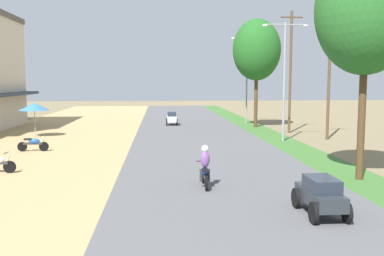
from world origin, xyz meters
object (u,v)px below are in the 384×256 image
object	(u,v)px
median_tree_third	(257,50)
car_hatchback_white	(172,118)
streetlamp_mid	(247,74)
car_sedan_charcoal	(320,194)
parked_motorbike_fourth	(33,143)
utility_pole_near	(290,70)
motorbike_ahead_second	(205,167)
vendor_umbrella	(34,107)
utility_pole_far	(329,71)
median_tree_second	(366,10)
streetlamp_near	(284,74)

from	to	relation	value
median_tree_third	car_hatchback_white	bearing A→B (deg)	163.79
streetlamp_mid	car_sedan_charcoal	size ratio (longest dim) A/B	3.73
car_sedan_charcoal	car_hatchback_white	size ratio (longest dim) A/B	1.13
parked_motorbike_fourth	median_tree_third	xyz separation A→B (m)	(16.04, 12.46, 6.36)
utility_pole_near	motorbike_ahead_second	bearing A→B (deg)	-116.14
streetlamp_mid	median_tree_third	bearing A→B (deg)	-87.50
median_tree_third	vendor_umbrella	bearing A→B (deg)	-162.41
utility_pole_far	car_hatchback_white	bearing A→B (deg)	135.93
parked_motorbike_fourth	vendor_umbrella	distance (m)	7.26
car_hatchback_white	utility_pole_near	bearing A→B (deg)	-34.13
median_tree_second	utility_pole_far	world-z (taller)	median_tree_second
car_sedan_charcoal	vendor_umbrella	bearing A→B (deg)	125.05
vendor_umbrella	streetlamp_near	size ratio (longest dim) A/B	0.31
vendor_umbrella	utility_pole_far	xyz separation A→B (m)	(21.17, -2.66, 2.61)
utility_pole_near	median_tree_third	bearing A→B (deg)	113.81
vendor_umbrella	motorbike_ahead_second	bearing A→B (deg)	-56.16
motorbike_ahead_second	streetlamp_mid	bearing A→B (deg)	75.10
streetlamp_mid	car_hatchback_white	distance (m)	8.51
vendor_umbrella	streetlamp_mid	size ratio (longest dim) A/B	0.30
median_tree_second	utility_pole_near	size ratio (longest dim) A/B	0.99
median_tree_third	utility_pole_far	distance (m)	9.18
median_tree_second	utility_pole_far	distance (m)	13.33
median_tree_third	car_hatchback_white	world-z (taller)	median_tree_third
vendor_umbrella	streetlamp_near	world-z (taller)	streetlamp_near
vendor_umbrella	motorbike_ahead_second	distance (m)	19.66
utility_pole_near	car_sedan_charcoal	xyz separation A→B (m)	(-5.58, -21.57, -4.29)
car_sedan_charcoal	motorbike_ahead_second	bearing A→B (deg)	129.88
median_tree_second	car_hatchback_white	size ratio (longest dim) A/B	4.80
car_sedan_charcoal	car_hatchback_white	world-z (taller)	car_hatchback_white
parked_motorbike_fourth	car_hatchback_white	size ratio (longest dim) A/B	0.90
utility_pole_near	utility_pole_far	distance (m)	4.44
streetlamp_near	car_sedan_charcoal	size ratio (longest dim) A/B	3.56
streetlamp_near	median_tree_second	bearing A→B (deg)	-90.56
streetlamp_mid	vendor_umbrella	bearing A→B (deg)	-152.70
car_hatchback_white	motorbike_ahead_second	world-z (taller)	motorbike_ahead_second
parked_motorbike_fourth	motorbike_ahead_second	world-z (taller)	motorbike_ahead_second
parked_motorbike_fourth	utility_pole_near	world-z (taller)	utility_pole_near
streetlamp_mid	utility_pole_far	bearing A→B (deg)	-73.47
streetlamp_near	utility_pole_near	world-z (taller)	utility_pole_near
median_tree_third	utility_pole_far	world-z (taller)	median_tree_third
median_tree_third	car_sedan_charcoal	world-z (taller)	median_tree_third
motorbike_ahead_second	vendor_umbrella	bearing A→B (deg)	123.84
median_tree_second	streetlamp_mid	world-z (taller)	median_tree_second
vendor_umbrella	utility_pole_far	distance (m)	21.50
vendor_umbrella	streetlamp_mid	xyz separation A→B (m)	(17.68, 9.12, 2.57)
utility_pole_near	streetlamp_near	bearing A→B (deg)	-111.17
car_sedan_charcoal	median_tree_second	bearing A→B (deg)	53.64
streetlamp_near	motorbike_ahead_second	xyz separation A→B (m)	(-6.76, -12.70, -3.82)
median_tree_second	streetlamp_near	xyz separation A→B (m)	(0.11, 11.73, -2.35)
median_tree_third	motorbike_ahead_second	world-z (taller)	median_tree_third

